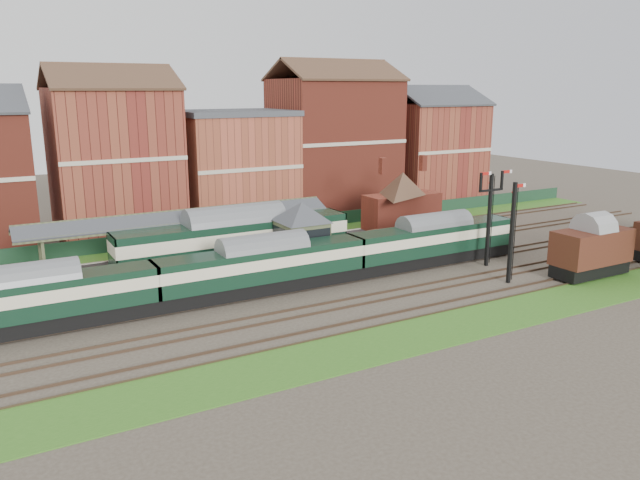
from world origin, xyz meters
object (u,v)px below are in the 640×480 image
signal_box (302,236)px  semaphore_bracket (490,213)px  dmu_train (263,266)px  goods_van_a (591,249)px  platform_railcar (235,241)px

signal_box → semaphore_bracket: bearing=-20.9°
semaphore_bracket → dmu_train: (-19.97, 2.50, -2.44)m
signal_box → goods_van_a: (20.01, -12.25, -0.87)m
dmu_train → goods_van_a: bearing=-19.8°
dmu_train → platform_railcar: platform_railcar is taller
dmu_train → goods_van_a: 26.52m
platform_railcar → goods_van_a: platform_railcar is taller
semaphore_bracket → platform_railcar: 21.64m
semaphore_bracket → dmu_train: 20.28m
dmu_train → platform_railcar: size_ratio=2.43×
platform_railcar → dmu_train: bearing=-93.4°
semaphore_bracket → dmu_train: semaphore_bracket is taller
platform_railcar → goods_van_a: size_ratio=2.93×
semaphore_bracket → dmu_train: bearing=172.9°
signal_box → platform_railcar: signal_box is taller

